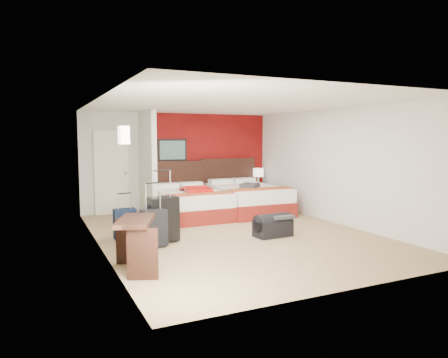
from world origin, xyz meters
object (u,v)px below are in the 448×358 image
table_lamp (258,178)px  duffel_bag (273,227)px  suitcase_navy (125,225)px  suitcase_black (163,221)px  bed_right (247,199)px  desk (136,245)px  suitcase_charcoal (154,229)px  red_suitcase_open (196,189)px  bed_left (190,204)px  nightstand (258,196)px

table_lamp → duffel_bag: table_lamp is taller
suitcase_navy → suitcase_black: bearing=-39.1°
bed_right → desk: 4.95m
bed_right → suitcase_black: 3.43m
suitcase_charcoal → suitcase_navy: 0.81m
red_suitcase_open → suitcase_black: size_ratio=0.99×
duffel_bag → bed_right: bearing=69.8°
bed_left → suitcase_navy: (-1.84, -1.54, -0.04)m
bed_left → table_lamp: 2.54m
bed_right → nightstand: (0.81, 0.89, -0.07)m
bed_left → suitcase_navy: bed_left is taller
desk → bed_right: bearing=65.7°
suitcase_charcoal → duffel_bag: 2.27m
table_lamp → desk: (-4.40, -4.29, -0.39)m
table_lamp → desk: bearing=-135.7°
red_suitcase_open → nightstand: red_suitcase_open is taller
nightstand → suitcase_navy: (-4.18, -2.42, 0.02)m
bed_right → red_suitcase_open: bearing=-174.2°
desk → table_lamp: bearing=66.4°
bed_left → nightstand: (2.34, 0.88, -0.05)m
bed_right → desk: bearing=-134.5°
suitcase_navy → red_suitcase_open: bearing=36.2°
bed_right → suitcase_black: bearing=-142.4°
bed_left → bed_right: bed_right is taller
bed_left → table_lamp: size_ratio=4.03×
red_suitcase_open → suitcase_navy: 2.45m
red_suitcase_open → duffel_bag: size_ratio=1.11×
bed_right → table_lamp: bearing=49.4°
suitcase_charcoal → duffel_bag: size_ratio=0.89×
suitcase_black → suitcase_navy: bearing=134.6°
suitcase_black → bed_right: bearing=28.8°
duffel_bag → desk: bearing=-164.1°
red_suitcase_open → suitcase_charcoal: red_suitcase_open is taller
suitcase_black → desk: suitcase_black is taller
bed_left → desk: (-2.07, -3.41, 0.06)m
suitcase_charcoal → duffel_bag: (2.26, -0.17, -0.13)m
bed_left → suitcase_black: 2.37m
table_lamp → duffel_bag: bearing=-115.3°
table_lamp → suitcase_charcoal: bearing=-140.6°
suitcase_navy → duffel_bag: suitcase_navy is taller
table_lamp → suitcase_navy: bearing=-149.9°
bed_right → suitcase_charcoal: 3.78m
bed_left → duffel_bag: size_ratio=2.96×
suitcase_black → suitcase_navy: size_ratio=1.45×
suitcase_charcoal → bed_left: bearing=50.9°
bed_right → duffel_bag: (-0.76, -2.45, -0.15)m
desk → duffel_bag: bearing=41.0°
suitcase_navy → table_lamp: bearing=29.7°
bed_left → desk: desk is taller
red_suitcase_open → bed_right: bearing=6.0°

